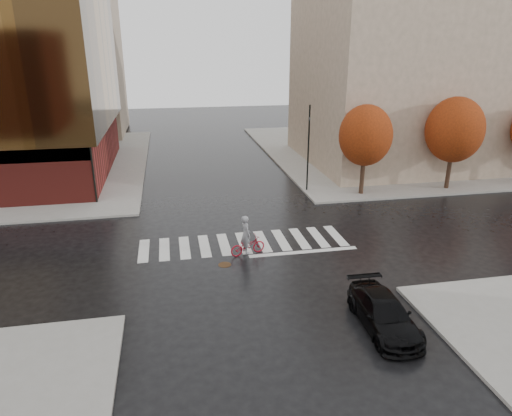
{
  "coord_description": "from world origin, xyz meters",
  "views": [
    {
      "loc": [
        -3.78,
        -22.77,
        10.6
      ],
      "look_at": [
        0.75,
        0.64,
        2.0
      ],
      "focal_mm": 32.0,
      "sensor_mm": 36.0,
      "label": 1
    }
  ],
  "objects_px": {
    "cyclist": "(247,241)",
    "traffic_light_nw": "(91,151)",
    "fire_hydrant": "(84,193)",
    "sedan": "(384,313)",
    "traffic_light_ne": "(308,144)"
  },
  "relations": [
    {
      "from": "cyclist",
      "to": "traffic_light_nw",
      "type": "bearing_deg",
      "value": 27.21
    },
    {
      "from": "fire_hydrant",
      "to": "cyclist",
      "type": "bearing_deg",
      "value": -47.89
    },
    {
      "from": "sedan",
      "to": "cyclist",
      "type": "distance_m",
      "value": 8.64
    },
    {
      "from": "traffic_light_ne",
      "to": "fire_hydrant",
      "type": "height_order",
      "value": "traffic_light_ne"
    },
    {
      "from": "traffic_light_nw",
      "to": "fire_hydrant",
      "type": "relative_size",
      "value": 9.33
    },
    {
      "from": "sedan",
      "to": "traffic_light_ne",
      "type": "bearing_deg",
      "value": 84.02
    },
    {
      "from": "sedan",
      "to": "traffic_light_nw",
      "type": "bearing_deg",
      "value": 127.86
    },
    {
      "from": "traffic_light_nw",
      "to": "traffic_light_ne",
      "type": "bearing_deg",
      "value": 76.58
    },
    {
      "from": "sedan",
      "to": "traffic_light_nw",
      "type": "distance_m",
      "value": 22.14
    },
    {
      "from": "cyclist",
      "to": "traffic_light_nw",
      "type": "xyz_separation_m",
      "value": [
        -8.94,
        10.0,
        3.03
      ]
    },
    {
      "from": "traffic_light_ne",
      "to": "fire_hydrant",
      "type": "relative_size",
      "value": 9.1
    },
    {
      "from": "sedan",
      "to": "traffic_light_ne",
      "type": "height_order",
      "value": "traffic_light_ne"
    },
    {
      "from": "traffic_light_nw",
      "to": "traffic_light_ne",
      "type": "height_order",
      "value": "traffic_light_nw"
    },
    {
      "from": "sedan",
      "to": "traffic_light_nw",
      "type": "height_order",
      "value": "traffic_light_nw"
    },
    {
      "from": "traffic_light_ne",
      "to": "traffic_light_nw",
      "type": "bearing_deg",
      "value": 5.74
    }
  ]
}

